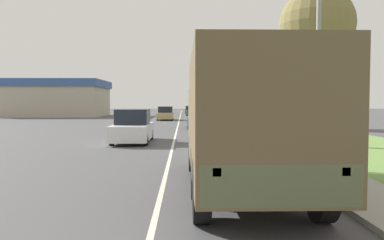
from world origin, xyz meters
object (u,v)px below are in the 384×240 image
military_truck (242,119)px  car_nearest_ahead (133,128)px  car_second_ahead (198,120)px  car_third_ahead (165,114)px  lamp_post (312,24)px  car_farthest_ahead (190,110)px  car_fourth_ahead (192,111)px

military_truck → car_nearest_ahead: 11.89m
car_second_ahead → car_third_ahead: 14.59m
car_third_ahead → lamp_post: bearing=-79.4°
military_truck → car_second_ahead: 22.09m
military_truck → car_farthest_ahead: (-0.17, 63.73, -1.05)m
car_second_ahead → lamp_post: lamp_post is taller
car_third_ahead → car_fourth_ahead: 16.58m
military_truck → car_farthest_ahead: military_truck is taller
car_nearest_ahead → car_third_ahead: 25.12m
military_truck → car_fourth_ahead: size_ratio=1.70×
car_second_ahead → car_fourth_ahead: bearing=89.8°
car_nearest_ahead → car_fourth_ahead: (4.02, 41.32, -0.07)m
military_truck → car_third_ahead: size_ratio=1.69×
car_nearest_ahead → car_farthest_ahead: (3.88, 52.59, -0.11)m
car_second_ahead → car_third_ahead: (-3.40, 14.19, 0.05)m
car_fourth_ahead → lamp_post: size_ratio=0.58×
lamp_post → military_truck: bearing=-131.0°
car_nearest_ahead → lamp_post: size_ratio=0.61×
car_second_ahead → lamp_post: (2.82, -18.99, 3.88)m
car_nearest_ahead → car_third_ahead: car_nearest_ahead is taller
car_nearest_ahead → lamp_post: bearing=-50.2°
car_farthest_ahead → lamp_post: size_ratio=0.60×
military_truck → car_second_ahead: size_ratio=1.68×
car_third_ahead → car_fourth_ahead: car_third_ahead is taller
car_second_ahead → lamp_post: size_ratio=0.59×
car_third_ahead → lamp_post: lamp_post is taller
car_third_ahead → lamp_post: size_ratio=0.58×
military_truck → car_third_ahead: 36.44m
car_second_ahead → car_farthest_ahead: 41.67m
car_second_ahead → car_fourth_ahead: size_ratio=1.01×
car_nearest_ahead → car_farthest_ahead: size_ratio=1.02×
car_second_ahead → car_fourth_ahead: 30.39m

